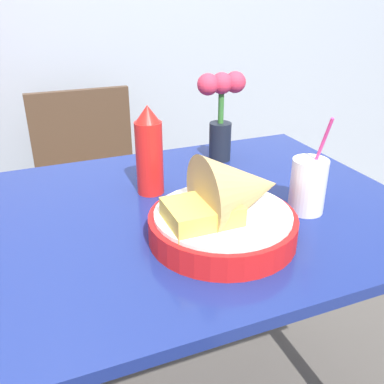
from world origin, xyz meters
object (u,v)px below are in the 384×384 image
Objects in this scene: ketchup_bottle at (149,152)px; flower_vase at (221,108)px; drink_cup at (308,187)px; food_basket at (229,210)px; chair_far_window at (90,179)px.

flower_vase is (0.25, 0.14, 0.05)m from ketchup_bottle.
flower_vase is (-0.04, 0.36, 0.09)m from drink_cup.
drink_cup is at bearing 9.53° from food_basket.
flower_vase is at bearing 66.70° from food_basket.
ketchup_bottle is 0.87× the size of flower_vase.
chair_far_window is at bearing 93.94° from ketchup_bottle.
chair_far_window is 3.84× the size of drink_cup.
chair_far_window is 1.02m from food_basket.
ketchup_bottle is (0.05, -0.71, 0.35)m from chair_far_window.
food_basket is at bearing -170.47° from drink_cup.
drink_cup is at bearing -69.95° from chair_far_window.
ketchup_bottle reaches higher than food_basket.
food_basket is 0.28m from ketchup_bottle.
flower_vase is at bearing 28.55° from ketchup_bottle.
chair_far_window is at bearing 110.05° from drink_cup.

